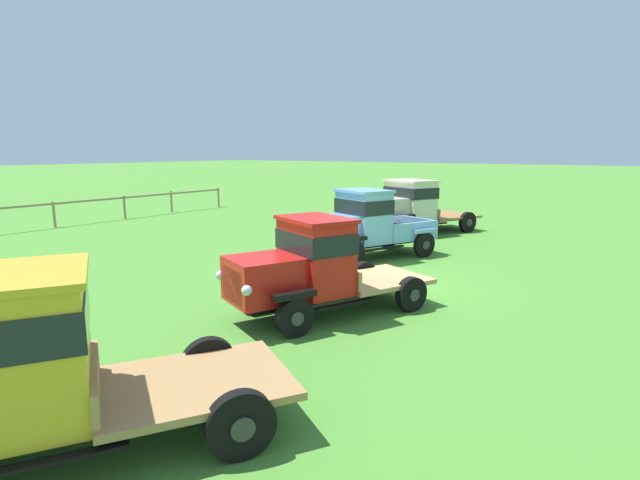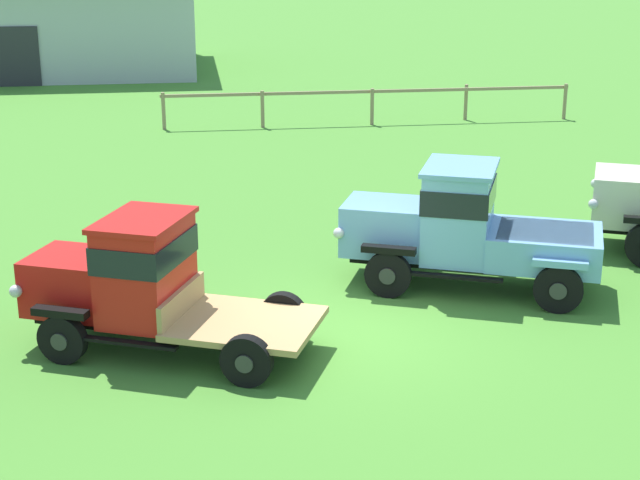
# 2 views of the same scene
# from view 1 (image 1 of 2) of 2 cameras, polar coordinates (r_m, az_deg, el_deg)

# --- Properties ---
(ground_plane) EXTENTS (240.00, 240.00, 0.00)m
(ground_plane) POSITION_cam_1_polar(r_m,az_deg,el_deg) (13.55, 6.89, -4.87)
(ground_plane) COLOR #47842D
(paddock_fence) EXTENTS (13.64, 0.51, 1.20)m
(paddock_fence) POSITION_cam_1_polar(r_m,az_deg,el_deg) (27.80, -21.78, 4.05)
(paddock_fence) COLOR #997F60
(paddock_fence) RESTS_ON ground
(vintage_truck_foreground_near) EXTENTS (5.09, 3.96, 2.24)m
(vintage_truck_foreground_near) POSITION_cam_1_polar(r_m,az_deg,el_deg) (6.56, -30.93, -12.43)
(vintage_truck_foreground_near) COLOR black
(vintage_truck_foreground_near) RESTS_ON ground
(vintage_truck_second_in_line) EXTENTS (4.91, 3.36, 2.13)m
(vintage_truck_second_in_line) POSITION_cam_1_polar(r_m,az_deg,el_deg) (10.55, -1.15, -3.06)
(vintage_truck_second_in_line) COLOR black
(vintage_truck_second_in_line) RESTS_ON ground
(vintage_truck_midrow_center) EXTENTS (4.93, 3.36, 2.27)m
(vintage_truck_midrow_center) POSITION_cam_1_polar(r_m,az_deg,el_deg) (16.34, 5.34, 1.83)
(vintage_truck_midrow_center) COLOR black
(vintage_truck_midrow_center) RESTS_ON ground
(vintage_truck_far_side) EXTENTS (5.95, 4.16, 2.28)m
(vintage_truck_far_side) POSITION_cam_1_polar(r_m,az_deg,el_deg) (21.40, 9.79, 3.91)
(vintage_truck_far_side) COLOR black
(vintage_truck_far_side) RESTS_ON ground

